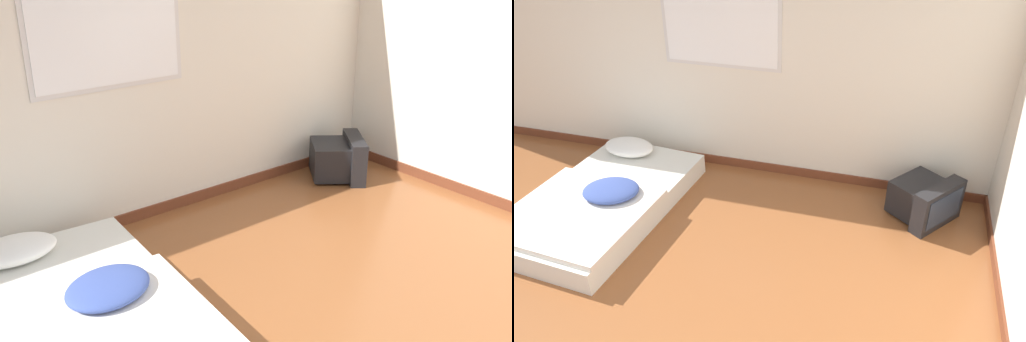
# 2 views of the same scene
# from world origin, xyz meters

# --- Properties ---
(wall_back) EXTENTS (7.32, 0.08, 2.60)m
(wall_back) POSITION_xyz_m (-0.00, 2.79, 1.29)
(wall_back) COLOR silver
(wall_back) RESTS_ON ground_plane
(mattress_bed) EXTENTS (1.21, 1.92, 0.34)m
(mattress_bed) POSITION_xyz_m (-0.87, 1.67, 0.13)
(mattress_bed) COLOR silver
(mattress_bed) RESTS_ON ground_plane
(crt_tv) EXTENTS (0.66, 0.66, 0.39)m
(crt_tv) POSITION_xyz_m (1.89, 2.38, 0.18)
(crt_tv) COLOR black
(crt_tv) RESTS_ON ground_plane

